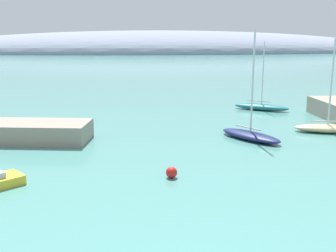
% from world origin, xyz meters
% --- Properties ---
extents(distant_ridge, '(288.09, 84.90, 25.00)m').
position_xyz_m(distant_ridge, '(12.16, 234.99, 0.00)').
color(distant_ridge, gray).
rests_on(distant_ridge, ground).
extents(sailboat_teal_near_shore, '(7.23, 5.29, 9.10)m').
position_xyz_m(sailboat_teal_near_shore, '(14.70, 39.61, 0.49)').
color(sailboat_teal_near_shore, '#1E6B70').
rests_on(sailboat_teal_near_shore, water).
extents(sailboat_sand_mid_mooring, '(7.09, 3.72, 9.60)m').
position_xyz_m(sailboat_sand_mid_mooring, '(17.72, 26.52, 0.52)').
color(sailboat_sand_mid_mooring, '#C6B284').
rests_on(sailboat_sand_mid_mooring, water).
extents(sailboat_navy_outer_mooring, '(5.76, 6.93, 10.40)m').
position_xyz_m(sailboat_navy_outer_mooring, '(8.87, 24.23, 0.52)').
color(sailboat_navy_outer_mooring, navy).
rests_on(sailboat_navy_outer_mooring, water).
extents(mooring_buoy_red, '(0.81, 0.81, 0.81)m').
position_xyz_m(mooring_buoy_red, '(0.28, 13.98, 0.40)').
color(mooring_buoy_red, red).
rests_on(mooring_buoy_red, water).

